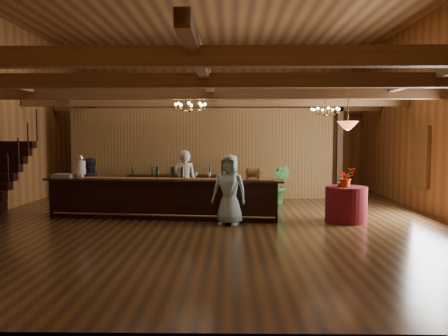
{
  "coord_description": "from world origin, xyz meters",
  "views": [
    {
      "loc": [
        0.5,
        -11.55,
        2.1
      ],
      "look_at": [
        0.32,
        0.71,
        1.24
      ],
      "focal_mm": 35.0,
      "sensor_mm": 36.0,
      "label": 1
    }
  ],
  "objects_px": {
    "chandelier_left": "(190,106)",
    "pendant_lamp": "(348,125)",
    "raffle_drum": "(253,173)",
    "round_table": "(346,204)",
    "backbar_shelf": "(172,187)",
    "bartender": "(185,182)",
    "staff_second": "(89,186)",
    "beverage_dispenser": "(81,167)",
    "guest": "(229,190)",
    "floor_plant": "(279,185)",
    "tasting_bar": "(163,198)",
    "chandelier_right": "(325,111)"
  },
  "relations": [
    {
      "from": "round_table",
      "to": "chandelier_left",
      "type": "height_order",
      "value": "chandelier_left"
    },
    {
      "from": "round_table",
      "to": "backbar_shelf",
      "type": "bearing_deg",
      "value": 142.11
    },
    {
      "from": "beverage_dispenser",
      "to": "pendant_lamp",
      "type": "height_order",
      "value": "pendant_lamp"
    },
    {
      "from": "tasting_bar",
      "to": "floor_plant",
      "type": "relative_size",
      "value": 5.17
    },
    {
      "from": "tasting_bar",
      "to": "guest",
      "type": "xyz_separation_m",
      "value": [
        1.72,
        -0.83,
        0.32
      ]
    },
    {
      "from": "pendant_lamp",
      "to": "bartender",
      "type": "relative_size",
      "value": 0.51
    },
    {
      "from": "chandelier_right",
      "to": "guest",
      "type": "xyz_separation_m",
      "value": [
        -2.72,
        -2.06,
        -2.0
      ]
    },
    {
      "from": "beverage_dispenser",
      "to": "round_table",
      "type": "relative_size",
      "value": 0.59
    },
    {
      "from": "backbar_shelf",
      "to": "round_table",
      "type": "relative_size",
      "value": 2.93
    },
    {
      "from": "backbar_shelf",
      "to": "floor_plant",
      "type": "distance_m",
      "value": 3.62
    },
    {
      "from": "staff_second",
      "to": "guest",
      "type": "relative_size",
      "value": 0.91
    },
    {
      "from": "chandelier_left",
      "to": "staff_second",
      "type": "relative_size",
      "value": 0.52
    },
    {
      "from": "beverage_dispenser",
      "to": "chandelier_left",
      "type": "bearing_deg",
      "value": -3.47
    },
    {
      "from": "raffle_drum",
      "to": "guest",
      "type": "xyz_separation_m",
      "value": [
        -0.59,
        -0.52,
        -0.36
      ]
    },
    {
      "from": "staff_second",
      "to": "guest",
      "type": "distance_m",
      "value": 4.12
    },
    {
      "from": "bartender",
      "to": "floor_plant",
      "type": "height_order",
      "value": "bartender"
    },
    {
      "from": "beverage_dispenser",
      "to": "floor_plant",
      "type": "relative_size",
      "value": 0.49
    },
    {
      "from": "tasting_bar",
      "to": "beverage_dispenser",
      "type": "relative_size",
      "value": 10.45
    },
    {
      "from": "beverage_dispenser",
      "to": "chandelier_right",
      "type": "relative_size",
      "value": 0.75
    },
    {
      "from": "pendant_lamp",
      "to": "guest",
      "type": "bearing_deg",
      "value": -171.99
    },
    {
      "from": "raffle_drum",
      "to": "round_table",
      "type": "height_order",
      "value": "raffle_drum"
    },
    {
      "from": "chandelier_left",
      "to": "staff_second",
      "type": "distance_m",
      "value": 3.58
    },
    {
      "from": "backbar_shelf",
      "to": "guest",
      "type": "height_order",
      "value": "guest"
    },
    {
      "from": "chandelier_right",
      "to": "bartender",
      "type": "bearing_deg",
      "value": -172.35
    },
    {
      "from": "chandelier_left",
      "to": "pendant_lamp",
      "type": "bearing_deg",
      "value": -7.91
    },
    {
      "from": "chandelier_right",
      "to": "pendant_lamp",
      "type": "xyz_separation_m",
      "value": [
        0.2,
        -1.65,
        -0.45
      ]
    },
    {
      "from": "chandelier_left",
      "to": "chandelier_right",
      "type": "bearing_deg",
      "value": 16.5
    },
    {
      "from": "backbar_shelf",
      "to": "bartender",
      "type": "bearing_deg",
      "value": -75.6
    },
    {
      "from": "beverage_dispenser",
      "to": "raffle_drum",
      "type": "height_order",
      "value": "beverage_dispenser"
    },
    {
      "from": "beverage_dispenser",
      "to": "guest",
      "type": "height_order",
      "value": "guest"
    },
    {
      "from": "floor_plant",
      "to": "staff_second",
      "type": "bearing_deg",
      "value": -161.13
    },
    {
      "from": "pendant_lamp",
      "to": "guest",
      "type": "height_order",
      "value": "pendant_lamp"
    },
    {
      "from": "tasting_bar",
      "to": "raffle_drum",
      "type": "distance_m",
      "value": 2.43
    },
    {
      "from": "beverage_dispenser",
      "to": "round_table",
      "type": "height_order",
      "value": "beverage_dispenser"
    },
    {
      "from": "round_table",
      "to": "staff_second",
      "type": "xyz_separation_m",
      "value": [
        -6.76,
        1.06,
        0.33
      ]
    },
    {
      "from": "bartender",
      "to": "chandelier_left",
      "type": "bearing_deg",
      "value": 109.09
    },
    {
      "from": "round_table",
      "to": "floor_plant",
      "type": "distance_m",
      "value": 3.21
    },
    {
      "from": "tasting_bar",
      "to": "backbar_shelf",
      "type": "relative_size",
      "value": 2.09
    },
    {
      "from": "tasting_bar",
      "to": "chandelier_left",
      "type": "bearing_deg",
      "value": 16.33
    },
    {
      "from": "beverage_dispenser",
      "to": "raffle_drum",
      "type": "bearing_deg",
      "value": -7.64
    },
    {
      "from": "round_table",
      "to": "bartender",
      "type": "distance_m",
      "value": 4.31
    },
    {
      "from": "chandelier_right",
      "to": "guest",
      "type": "relative_size",
      "value": 0.47
    },
    {
      "from": "raffle_drum",
      "to": "chandelier_left",
      "type": "bearing_deg",
      "value": 164.93
    },
    {
      "from": "backbar_shelf",
      "to": "staff_second",
      "type": "height_order",
      "value": "staff_second"
    },
    {
      "from": "beverage_dispenser",
      "to": "chandelier_right",
      "type": "bearing_deg",
      "value": 7.89
    },
    {
      "from": "raffle_drum",
      "to": "pendant_lamp",
      "type": "xyz_separation_m",
      "value": [
        2.32,
        -0.11,
        1.19
      ]
    },
    {
      "from": "chandelier_right",
      "to": "bartender",
      "type": "distance_m",
      "value": 4.44
    },
    {
      "from": "staff_second",
      "to": "guest",
      "type": "xyz_separation_m",
      "value": [
        3.85,
        -1.46,
        0.08
      ]
    },
    {
      "from": "pendant_lamp",
      "to": "staff_second",
      "type": "xyz_separation_m",
      "value": [
        -6.76,
        1.06,
        -1.63
      ]
    },
    {
      "from": "chandelier_right",
      "to": "staff_second",
      "type": "height_order",
      "value": "chandelier_right"
    }
  ]
}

